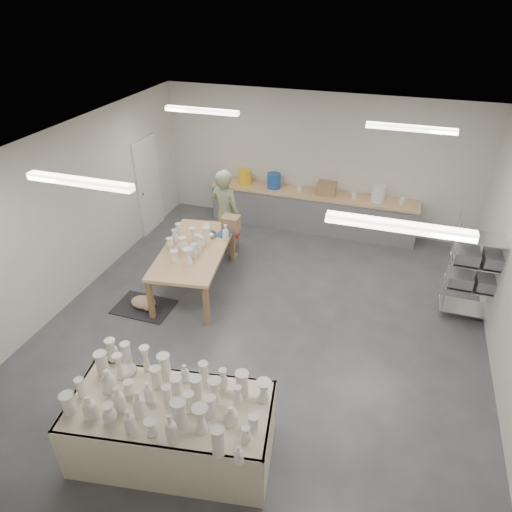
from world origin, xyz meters
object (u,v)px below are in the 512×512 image
(drying_table, at_px, (172,426))
(work_table, at_px, (198,246))
(red_stool, at_px, (231,236))
(potter, at_px, (226,214))

(drying_table, distance_m, work_table, 3.59)
(drying_table, bearing_deg, red_stool, 93.25)
(drying_table, height_order, work_table, drying_table)
(drying_table, relative_size, work_table, 1.06)
(work_table, height_order, red_stool, work_table)
(drying_table, bearing_deg, potter, 93.97)
(drying_table, xyz_separation_m, red_stool, (-1.08, 4.83, -0.16))
(work_table, distance_m, potter, 1.19)
(work_table, xyz_separation_m, red_stool, (0.09, 1.46, -0.52))
(work_table, xyz_separation_m, potter, (0.09, 1.19, 0.11))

